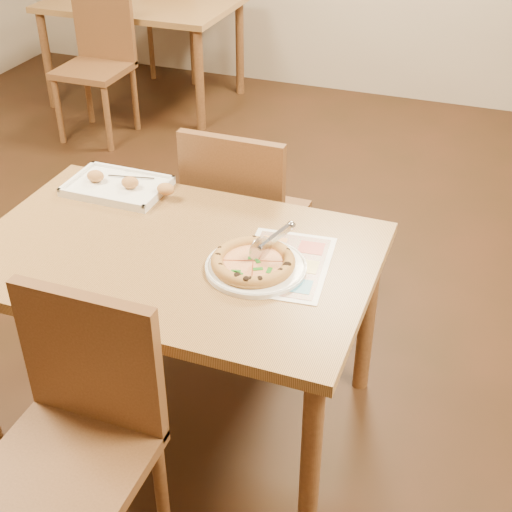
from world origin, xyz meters
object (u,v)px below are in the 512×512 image
(dining_table, at_px, (174,272))
(pizza, at_px, (253,262))
(plate, at_px, (256,267))
(appetizer_tray, at_px, (120,187))
(chair_near, at_px, (78,413))
(chair_far, at_px, (241,206))
(menu, at_px, (285,264))
(bg_table, at_px, (142,13))
(pizza_cutter, at_px, (271,241))
(bg_chair_near, at_px, (99,48))
(bg_chair_far, at_px, (174,6))

(dining_table, xyz_separation_m, pizza, (0.28, -0.01, 0.12))
(plate, height_order, appetizer_tray, appetizer_tray)
(appetizer_tray, bearing_deg, plate, -25.37)
(chair_near, bearing_deg, pizza, 64.43)
(chair_near, height_order, chair_far, same)
(menu, bearing_deg, appetizer_tray, 160.97)
(chair_far, xyz_separation_m, menu, (0.37, -0.55, 0.16))
(pizza, bearing_deg, chair_far, 114.73)
(dining_table, xyz_separation_m, chair_far, (-0.00, 0.60, -0.07))
(pizza, relative_size, menu, 0.69)
(bg_table, height_order, plate, plate)
(plate, height_order, pizza_cutter, pizza_cutter)
(dining_table, height_order, pizza, pizza)
(appetizer_tray, bearing_deg, bg_chair_near, 123.19)
(appetizer_tray, bearing_deg, pizza, -26.03)
(bg_table, distance_m, pizza_cutter, 3.37)
(bg_chair_near, relative_size, menu, 1.24)
(chair_near, relative_size, menu, 1.24)
(chair_far, height_order, pizza_cutter, chair_far)
(dining_table, distance_m, pizza, 0.31)
(bg_chair_near, height_order, menu, bg_chair_near)
(menu, bearing_deg, chair_near, -119.29)
(pizza, distance_m, menu, 0.11)
(dining_table, relative_size, appetizer_tray, 3.14)
(bg_chair_far, distance_m, appetizer_tray, 3.25)
(bg_chair_far, xyz_separation_m, appetizer_tray, (1.24, -3.00, 0.17))
(chair_far, xyz_separation_m, bg_table, (-1.60, 2.20, 0.07))
(chair_near, bearing_deg, pizza_cutter, 63.03)
(dining_table, height_order, appetizer_tray, appetizer_tray)
(bg_table, height_order, pizza, pizza)
(bg_table, distance_m, bg_chair_far, 0.51)
(bg_chair_near, distance_m, bg_chair_far, 1.10)
(chair_near, bearing_deg, dining_table, 90.00)
(bg_chair_far, height_order, pizza, bg_chair_far)
(pizza, relative_size, appetizer_tray, 0.63)
(appetizer_tray, bearing_deg, bg_chair_far, 112.46)
(dining_table, distance_m, chair_near, 0.61)
(chair_far, bearing_deg, pizza_cutter, 119.63)
(chair_near, relative_size, pizza, 1.79)
(dining_table, relative_size, bg_table, 1.00)
(pizza_cutter, height_order, appetizer_tray, pizza_cutter)
(appetizer_tray, height_order, menu, appetizer_tray)
(plate, xyz_separation_m, pizza_cutter, (0.03, 0.04, 0.08))
(chair_far, height_order, bg_chair_near, same)
(bg_chair_near, height_order, appetizer_tray, bg_chair_near)
(bg_chair_far, bearing_deg, pizza_cutter, 120.47)
(chair_far, distance_m, pizza, 0.70)
(chair_near, xyz_separation_m, pizza_cutter, (0.32, 0.64, 0.24))
(bg_chair_far, xyz_separation_m, pizza_cutter, (1.92, -3.27, 0.24))
(plate, bearing_deg, bg_chair_far, 119.74)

